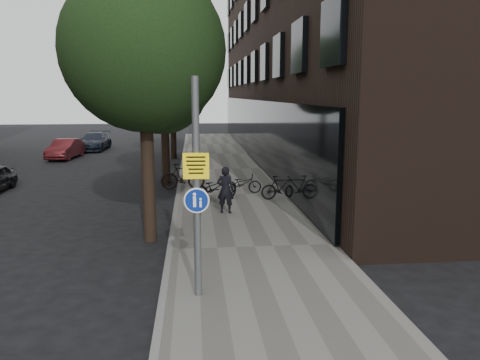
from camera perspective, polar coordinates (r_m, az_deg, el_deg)
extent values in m
plane|color=black|center=(9.58, 2.93, -15.12)|extent=(120.00, 120.00, 0.00)
cube|color=slate|center=(19.05, -0.84, -1.93)|extent=(4.50, 60.00, 0.12)
cube|color=slate|center=(18.99, -7.62, -2.04)|extent=(0.15, 60.00, 0.13)
cube|color=black|center=(32.46, 12.66, 18.79)|extent=(12.00, 40.00, 18.00)
cylinder|color=black|center=(13.35, -11.08, -0.70)|extent=(0.36, 0.36, 3.20)
sphere|color=black|center=(13.16, -11.66, 15.32)|extent=(4.40, 4.40, 4.40)
sphere|color=black|center=(13.87, -9.49, 10.98)|extent=(2.64, 2.64, 2.64)
cylinder|color=black|center=(21.73, -9.06, 3.59)|extent=(0.36, 0.36, 3.20)
sphere|color=black|center=(21.61, -9.34, 13.38)|extent=(5.00, 5.00, 5.00)
sphere|color=black|center=(22.36, -8.10, 10.74)|extent=(3.00, 3.00, 3.00)
cylinder|color=black|center=(30.67, -8.12, 5.57)|extent=(0.36, 0.36, 3.20)
sphere|color=black|center=(30.59, -8.30, 12.49)|extent=(5.00, 5.00, 5.00)
sphere|color=black|center=(31.36, -7.45, 10.63)|extent=(3.00, 3.00, 3.00)
cylinder|color=#595B5E|center=(9.14, -5.30, -1.20)|extent=(0.14, 0.14, 4.34)
cube|color=yellow|center=(9.06, -5.35, 1.79)|extent=(0.50, 0.06, 0.50)
cylinder|color=navy|center=(9.19, -5.28, -2.38)|extent=(0.44, 0.05, 0.44)
cylinder|color=white|center=(9.19, -5.28, -2.38)|extent=(0.50, 0.05, 0.50)
imported|color=black|center=(15.92, -1.79, -1.20)|extent=(0.68, 0.54, 1.61)
imported|color=black|center=(19.17, 0.29, -0.42)|extent=(1.57, 0.60, 0.81)
imported|color=black|center=(18.12, 4.98, -0.91)|extent=(1.58, 0.57, 0.93)
imported|color=black|center=(17.93, -3.12, -0.92)|extent=(1.98, 1.37, 0.98)
imported|color=black|center=(20.06, -6.98, 0.43)|extent=(1.86, 0.53, 1.12)
imported|color=maroon|center=(32.47, -20.52, 3.57)|extent=(1.74, 3.98, 1.27)
imported|color=#19202D|center=(36.90, -17.32, 4.54)|extent=(2.03, 4.64, 1.33)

